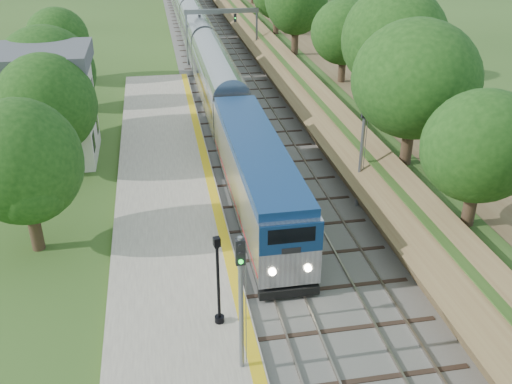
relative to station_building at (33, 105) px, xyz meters
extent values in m
cube|color=#4C4944|center=(16.00, 30.00, -4.03)|extent=(9.50, 170.00, 0.12)
cube|color=gray|center=(13.28, 30.00, -3.89)|extent=(0.08, 170.00, 0.16)
cube|color=gray|center=(14.72, 30.00, -3.89)|extent=(0.08, 170.00, 0.16)
cube|color=gray|center=(17.28, 30.00, -3.89)|extent=(0.08, 170.00, 0.16)
cube|color=gray|center=(18.72, 30.00, -3.89)|extent=(0.08, 170.00, 0.16)
cube|color=gray|center=(8.80, -14.00, -3.90)|extent=(6.40, 68.00, 0.38)
cube|color=gold|center=(11.65, -14.00, -3.70)|extent=(0.55, 68.00, 0.01)
cube|color=brown|center=(25.50, 30.00, -2.59)|extent=(9.00, 170.00, 3.00)
cube|color=brown|center=(21.60, 30.00, -2.79)|extent=(4.47, 170.00, 4.54)
cylinder|color=#332316|center=(24.00, -20.00, 0.22)|extent=(0.60, 0.60, 2.62)
cylinder|color=#332316|center=(24.00, 30.00, 0.22)|extent=(0.60, 0.60, 2.62)
cube|color=silver|center=(0.00, 0.00, -0.69)|extent=(8.00, 6.00, 6.80)
cube|color=#4A4C51|center=(0.00, 0.00, 3.31)|extent=(8.60, 6.60, 1.20)
cube|color=black|center=(4.01, -1.80, -2.29)|extent=(0.05, 1.10, 1.30)
cube|color=black|center=(4.01, 1.80, -2.29)|extent=(0.05, 1.10, 1.30)
cube|color=black|center=(4.01, -1.80, 0.51)|extent=(0.05, 1.10, 1.30)
cube|color=black|center=(4.01, 1.80, 0.51)|extent=(0.05, 1.10, 1.30)
cylinder|color=slate|center=(12.50, 25.00, -0.99)|extent=(0.24, 0.24, 6.20)
cylinder|color=slate|center=(20.50, 25.00, -0.99)|extent=(0.24, 0.24, 6.20)
cube|color=slate|center=(16.50, 25.00, 1.86)|extent=(8.40, 0.25, 0.50)
cube|color=black|center=(14.00, 24.85, 1.11)|extent=(0.30, 0.20, 0.90)
cube|color=black|center=(18.00, 24.85, 1.11)|extent=(0.30, 0.20, 0.90)
cylinder|color=#332316|center=(2.00, -4.00, -2.86)|extent=(0.60, 0.60, 2.45)
sphere|color=#15390F|center=(2.00, -4.00, 0.46)|extent=(5.32, 5.32, 5.32)
cylinder|color=#332316|center=(2.00, 12.00, -2.86)|extent=(0.60, 0.60, 2.45)
sphere|color=#15390F|center=(2.00, 12.00, 0.46)|extent=(5.32, 5.32, 5.32)
cube|color=black|center=(14.00, -10.66, -3.51)|extent=(2.72, 17.00, 0.59)
cube|color=#B7BAC1|center=(14.00, -10.66, -1.55)|extent=(2.95, 17.71, 3.34)
cube|color=navy|center=(14.00, -10.66, 0.34)|extent=(2.83, 17.00, 0.43)
cube|color=navy|center=(14.00, -19.54, -0.61)|extent=(2.92, 0.10, 1.48)
cube|color=black|center=(14.00, -19.58, -0.42)|extent=(2.16, 0.06, 0.74)
cube|color=#A61018|center=(14.00, -10.66, -2.68)|extent=(2.97, 17.35, 0.10)
cube|color=#B7BAC1|center=(14.00, 8.63, -1.89)|extent=(2.95, 19.68, 3.84)
cube|color=#B7BAC1|center=(14.00, 28.91, -1.89)|extent=(2.95, 19.68, 3.84)
cube|color=#B7BAC1|center=(14.00, 49.18, -1.89)|extent=(2.95, 19.68, 3.84)
cylinder|color=black|center=(10.55, -20.83, -3.56)|extent=(0.43, 0.43, 0.29)
cylinder|color=black|center=(10.55, -20.83, -1.68)|extent=(0.14, 0.14, 3.77)
cube|color=black|center=(10.55, -20.83, 0.40)|extent=(0.31, 0.31, 0.39)
cube|color=silver|center=(10.55, -20.83, 0.40)|extent=(0.22, 0.22, 0.29)
cylinder|color=slate|center=(11.10, -23.63, -0.72)|extent=(0.19, 0.19, 5.98)
cube|color=black|center=(11.10, -23.63, 1.65)|extent=(0.35, 0.23, 1.03)
cylinder|color=#0CE526|center=(11.10, -23.77, 1.65)|extent=(0.16, 0.06, 0.16)
cylinder|color=slate|center=(20.20, -11.20, -0.50)|extent=(0.20, 0.20, 6.93)
cube|color=black|center=(20.20, -11.20, 2.29)|extent=(0.38, 0.25, 1.12)
cylinder|color=#FF0C0C|center=(20.20, -11.34, 2.29)|extent=(0.18, 0.07, 0.18)
camera|label=1|loc=(8.64, -40.48, 12.70)|focal=40.00mm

